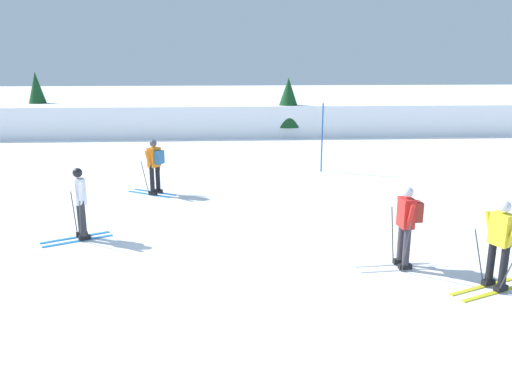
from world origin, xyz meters
TOP-DOWN VIEW (x-y plane):
  - ground_plane at (0.00, 0.00)m, footprint 120.00×120.00m
  - far_snow_ridge at (0.00, 20.21)m, footprint 80.00×8.78m
  - skier_red at (2.93, -0.80)m, footprint 1.62×1.00m
  - skier_orange at (-2.86, 5.21)m, footprint 1.56×1.14m
  - skier_white at (-4.09, 1.30)m, footprint 1.59×1.06m
  - skier_yellow at (4.32, -1.87)m, footprint 1.62×0.96m
  - trail_marker_pole at (2.84, 8.08)m, footprint 0.05×0.05m
  - conifer_far_left at (-10.77, 18.35)m, footprint 1.51×1.51m
  - conifer_far_right at (2.59, 16.49)m, footprint 1.70×1.70m

SIDE VIEW (x-z plane):
  - ground_plane at x=0.00m, z-range 0.00..0.00m
  - far_snow_ridge at x=0.00m, z-range 0.00..1.62m
  - skier_white at x=-4.09m, z-range 0.06..1.77m
  - skier_yellow at x=4.32m, z-range 0.10..1.81m
  - skier_orange at x=-2.86m, z-range 0.10..1.81m
  - skier_red at x=2.93m, z-range 0.10..1.81m
  - trail_marker_pole at x=2.84m, z-range 0.00..2.51m
  - conifer_far_right at x=2.59m, z-range 0.26..3.29m
  - conifer_far_left at x=-10.77m, z-range 0.26..3.55m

